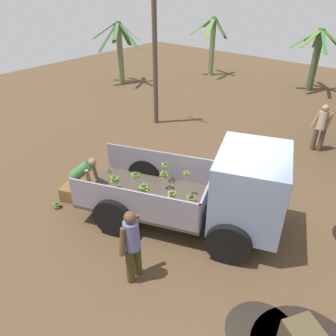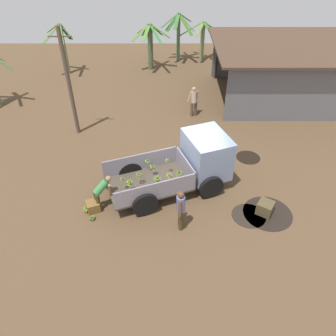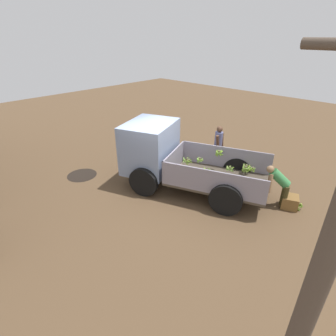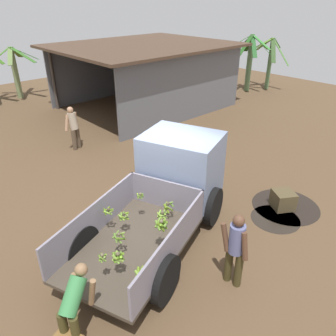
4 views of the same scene
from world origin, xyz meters
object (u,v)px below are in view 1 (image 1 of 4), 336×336
at_px(person_foreground_visitor, 132,243).
at_px(person_bystander_near_shed, 321,126).
at_px(banana_bunch_on_ground_0, 64,193).
at_px(cargo_truck, 227,190).
at_px(wooden_crate_0, 71,193).
at_px(banana_bunch_on_ground_1, 57,204).
at_px(utility_pole, 155,57).
at_px(person_worker_loading, 82,176).

relative_size(person_foreground_visitor, person_bystander_near_shed, 1.03).
height_order(person_bystander_near_shed, banana_bunch_on_ground_0, person_bystander_near_shed).
distance_m(cargo_truck, person_bystander_near_shed, 5.77).
height_order(cargo_truck, wooden_crate_0, cargo_truck).
bearing_deg(banana_bunch_on_ground_1, banana_bunch_on_ground_0, 121.35).
xyz_separation_m(utility_pole, wooden_crate_0, (1.78, -5.58, -2.47)).
height_order(person_worker_loading, banana_bunch_on_ground_1, person_worker_loading).
bearing_deg(person_bystander_near_shed, cargo_truck, 157.97).
xyz_separation_m(cargo_truck, utility_pole, (-5.68, 3.98, 1.52)).
distance_m(utility_pole, person_foreground_visitor, 8.35).
distance_m(person_bystander_near_shed, banana_bunch_on_ground_0, 8.70).
relative_size(cargo_truck, person_worker_loading, 3.80).
xyz_separation_m(cargo_truck, person_foreground_visitor, (-0.64, -2.44, -0.21)).
height_order(person_foreground_visitor, banana_bunch_on_ground_1, person_foreground_visitor).
bearing_deg(person_bystander_near_shed, banana_bunch_on_ground_0, 130.24).
distance_m(cargo_truck, person_worker_loading, 3.83).
height_order(person_worker_loading, person_bystander_near_shed, person_bystander_near_shed).
xyz_separation_m(cargo_truck, person_worker_loading, (-3.55, -1.39, -0.35)).
relative_size(cargo_truck, banana_bunch_on_ground_0, 16.92).
bearing_deg(banana_bunch_on_ground_0, banana_bunch_on_ground_1, -58.65).
xyz_separation_m(banana_bunch_on_ground_0, banana_bunch_on_ground_1, (0.26, -0.42, -0.04)).
bearing_deg(cargo_truck, banana_bunch_on_ground_0, -178.85).
distance_m(cargo_truck, utility_pole, 7.11).
relative_size(person_foreground_visitor, person_worker_loading, 1.25).
xyz_separation_m(person_worker_loading, banana_bunch_on_ground_0, (-0.58, -0.28, -0.66)).
height_order(utility_pole, person_worker_loading, utility_pole).
bearing_deg(person_worker_loading, banana_bunch_on_ground_0, 175.61).
bearing_deg(person_bystander_near_shed, person_worker_loading, 132.75).
xyz_separation_m(cargo_truck, wooden_crate_0, (-3.90, -1.60, -0.95)).
relative_size(cargo_truck, person_bystander_near_shed, 3.13).
distance_m(person_foreground_visitor, banana_bunch_on_ground_0, 3.67).
relative_size(utility_pole, person_worker_loading, 3.85).
xyz_separation_m(person_worker_loading, person_bystander_near_shed, (3.88, 7.15, 0.12)).
xyz_separation_m(utility_pole, person_bystander_near_shed, (6.01, 1.77, -1.75)).
xyz_separation_m(person_foreground_visitor, person_worker_loading, (-2.92, 1.04, -0.14)).
bearing_deg(banana_bunch_on_ground_1, person_bystander_near_shed, 61.83).
distance_m(person_worker_loading, wooden_crate_0, 0.72).
height_order(utility_pole, wooden_crate_0, utility_pole).
bearing_deg(banana_bunch_on_ground_0, utility_pole, 105.33).
bearing_deg(person_foreground_visitor, banana_bunch_on_ground_1, -11.32).
bearing_deg(person_worker_loading, person_bystander_near_shed, 31.63).
height_order(person_foreground_visitor, person_worker_loading, person_foreground_visitor).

